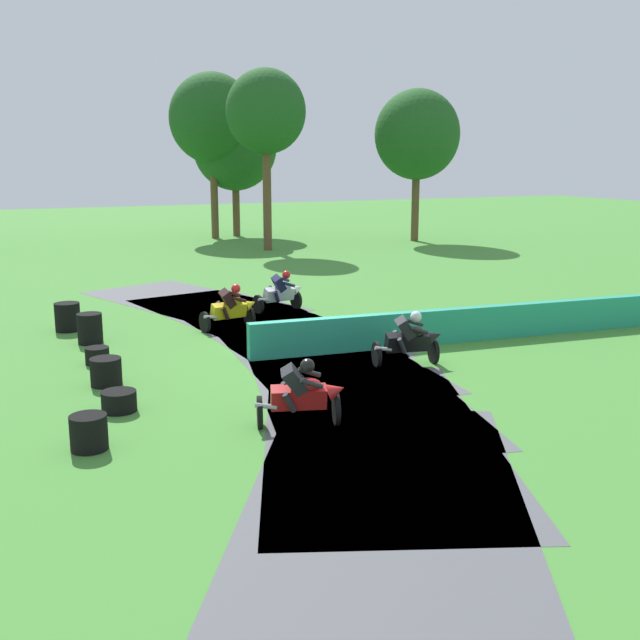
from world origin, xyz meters
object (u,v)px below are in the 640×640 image
tire_stack_mid_a (119,401)px  motorcycle_lead_red (303,394)px  tire_stack_near (89,432)px  tire_stack_far (97,356)px  motorcycle_chase_black (410,339)px  tire_stack_extra_a (90,328)px  tire_stack_mid_b (106,372)px  tire_stack_extra_b (68,317)px  motorcycle_fourth_white (281,292)px  motorcycle_trailing_yellow (231,308)px

tire_stack_mid_a → motorcycle_lead_red: bearing=-38.5°
tire_stack_near → tire_stack_far: size_ratio=1.11×
motorcycle_chase_black → tire_stack_extra_a: size_ratio=2.13×
motorcycle_lead_red → tire_stack_mid_b: bearing=124.6°
tire_stack_extra_b → tire_stack_extra_a: bearing=-78.1°
tire_stack_mid_a → tire_stack_far: same height
tire_stack_near → tire_stack_far: 5.54m
tire_stack_mid_b → tire_stack_mid_a: bearing=-91.3°
tire_stack_mid_a → motorcycle_fourth_white: bearing=50.4°
tire_stack_near → tire_stack_mid_b: (0.83, 3.61, 0.00)m
motorcycle_trailing_yellow → tire_stack_mid_b: motorcycle_trailing_yellow is taller
motorcycle_fourth_white → tire_stack_extra_a: bearing=-163.0°
tire_stack_extra_a → tire_stack_extra_b: 1.81m
motorcycle_lead_red → tire_stack_mid_a: motorcycle_lead_red is taller
motorcycle_trailing_yellow → motorcycle_chase_black: bearing=-63.4°
motorcycle_chase_black → motorcycle_trailing_yellow: bearing=116.6°
motorcycle_fourth_white → tire_stack_extra_b: bearing=-179.1°
tire_stack_near → motorcycle_chase_black: bearing=16.8°
tire_stack_far → tire_stack_extra_b: (-0.25, 3.91, 0.20)m
tire_stack_near → tire_stack_far: tire_stack_near is taller
motorcycle_lead_red → motorcycle_fourth_white: size_ratio=0.99×
tire_stack_mid_b → tire_stack_far: (0.07, 1.85, -0.10)m
motorcycle_trailing_yellow → tire_stack_mid_a: (-4.12, -5.82, -0.43)m
tire_stack_extra_b → tire_stack_far: bearing=-86.4°
tire_stack_mid_a → tire_stack_far: (0.11, 3.68, 0.00)m
tire_stack_mid_a → tire_stack_far: bearing=88.2°
motorcycle_lead_red → tire_stack_mid_a: (-2.88, 2.29, -0.44)m
motorcycle_fourth_white → tire_stack_mid_a: size_ratio=2.54×
tire_stack_extra_b → motorcycle_lead_red: bearing=-73.0°
motorcycle_trailing_yellow → tire_stack_mid_a: motorcycle_trailing_yellow is taller
motorcycle_trailing_yellow → tire_stack_far: 4.56m
tire_stack_mid_b → motorcycle_chase_black: bearing=-11.2°
motorcycle_lead_red → tire_stack_extra_a: size_ratio=2.11×
motorcycle_trailing_yellow → tire_stack_extra_a: size_ratio=2.12×
motorcycle_trailing_yellow → tire_stack_mid_b: (-4.08, -3.99, -0.33)m
motorcycle_trailing_yellow → tire_stack_near: (-4.91, -7.60, -0.33)m
tire_stack_far → motorcycle_lead_red: bearing=-65.1°
motorcycle_lead_red → tire_stack_mid_a: 3.70m
tire_stack_far → tire_stack_extra_b: bearing=93.6°
motorcycle_lead_red → tire_stack_extra_a: 8.53m
motorcycle_trailing_yellow → tire_stack_extra_b: motorcycle_trailing_yellow is taller
motorcycle_trailing_yellow → tire_stack_near: motorcycle_trailing_yellow is taller
tire_stack_extra_b → tire_stack_near: bearing=-94.0°
tire_stack_near → tire_stack_extra_b: (0.66, 9.38, 0.10)m
tire_stack_mid_a → tire_stack_extra_a: size_ratio=0.84×
motorcycle_chase_black → tire_stack_far: (-6.66, 3.18, -0.44)m
tire_stack_extra_a → tire_stack_mid_b: bearing=-92.9°
motorcycle_lead_red → tire_stack_far: bearing=114.9°
tire_stack_extra_a → tire_stack_extra_b: bearing=101.9°
tire_stack_extra_a → tire_stack_extra_b: (-0.37, 1.77, 0.00)m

